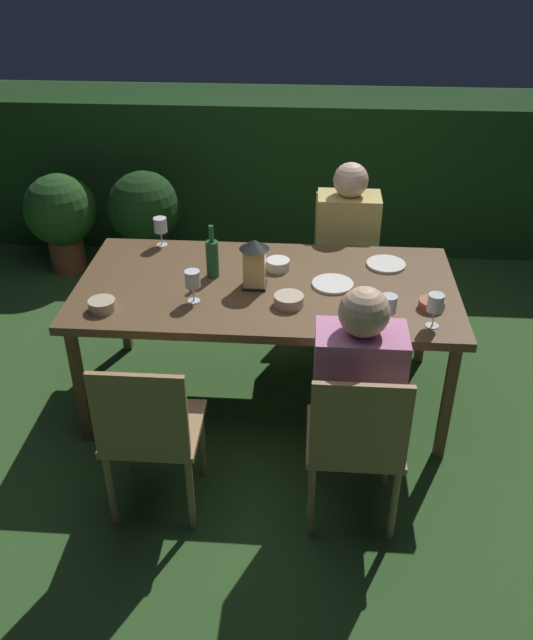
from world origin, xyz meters
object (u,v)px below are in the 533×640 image
Objects in this scene: green_bottle_on_table at (212,257)px; wine_glass_d at (435,304)px; potted_plant_by_hedge at (61,214)px; chair_side_right_b at (344,255)px; chair_side_left_a at (150,430)px; wine_glass_a at (388,306)px; wine_glass_c at (160,226)px; bowl_dip at (289,300)px; bowl_bread at (102,305)px; chair_side_left_b at (356,440)px; wine_glass_b at (193,281)px; plate_b at (333,284)px; potted_plant_corner at (145,215)px; lantern_centerpiece at (254,261)px; bowl_salad at (278,264)px; person_in_mustard at (347,247)px; person_in_pink at (356,384)px; bowl_olives at (432,304)px; dining_table at (266,292)px; plate_a at (386,264)px.

green_bottle_on_table reaches higher than wine_glass_d.
green_bottle_on_table is 0.38× the size of potted_plant_by_hedge.
chair_side_right_b and chair_side_left_a have the same top height.
green_bottle_on_table is at bearing 152.81° from wine_glass_a.
wine_glass_c is 1.00m from bowl_dip.
wine_glass_d is at bearing -12.18° from bowl_dip.
bowl_bread is 0.89× the size of bowl_dip.
wine_glass_b is (-0.80, 0.69, 0.37)m from chair_side_left_b.
plate_b is 2.02m from potted_plant_corner.
lantern_centerpiece is at bearing 65.89° from chair_side_left_a.
bowl_salad is 0.39m from bowl_dip.
plate_b is (-0.10, -0.69, 0.11)m from person_in_mustard.
person_in_pink reaches higher than chair_side_right_b.
lantern_centerpiece is at bearing -118.81° from chair_side_right_b.
bowl_salad is at bearing 17.01° from green_bottle_on_table.
wine_glass_b reaches higher than bowl_dip.
wine_glass_b reaches higher than chair_side_left_b.
chair_side_left_a is 0.79m from wine_glass_b.
chair_side_right_b is 2.19m from potted_plant_by_hedge.
person_in_pink is 0.88m from lantern_centerpiece.
potted_plant_by_hedge is at bearing 115.64° from bowl_bread.
bowl_bread and bowl_dip have the same top height.
wine_glass_c is at bearing -70.80° from potted_plant_corner.
chair_side_left_b is 1.14× the size of potted_plant_by_hedge.
potted_plant_by_hedge is 0.65m from potted_plant_corner.
green_bottle_on_table is 0.36× the size of potted_plant_corner.
wine_glass_c is (-0.58, 0.46, -0.03)m from lantern_centerpiece.
lantern_centerpiece is 2.06× the size of bowl_olives.
wine_glass_b is 1.32× the size of bowl_olives.
bowl_salad is at bearing 43.52° from wine_glass_b.
dining_table is 0.79m from wine_glass_c.
wine_glass_b is 1.33× the size of bowl_salad.
chair_side_left_a is (-0.89, -1.78, 0.00)m from chair_side_right_b.
wine_glass_d is 0.21× the size of potted_plant_corner.
wine_glass_b reaches higher than potted_plant_corner.
chair_side_right_b reaches higher than plate_b.
potted_plant_corner reaches higher than plate_b.
bowl_bread reaches higher than dining_table.
chair_side_left_b reaches higher than potted_plant_corner.
wine_glass_b reaches higher than dining_table.
bowl_salad is 0.16× the size of potted_plant_corner.
person_in_mustard reaches higher than plate_a.
wine_glass_c is (-1.09, 1.13, 0.22)m from person_in_pink.
lantern_centerpiece is at bearing -23.04° from green_bottle_on_table.
wine_glass_d is 0.60m from plate_b.
wine_glass_c is at bearing 134.04° from person_in_pink.
chair_side_left_a is at bearing -63.16° from potted_plant_by_hedge.
bowl_bread is 1.04× the size of bowl_salad.
wine_glass_a is 1.28× the size of bowl_bread.
potted_plant_corner is at bearing 132.64° from plate_b.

